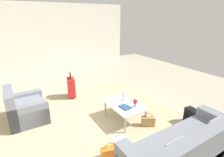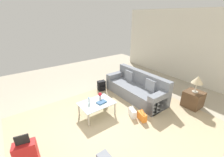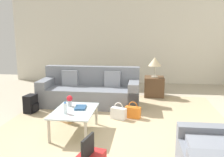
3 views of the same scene
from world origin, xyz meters
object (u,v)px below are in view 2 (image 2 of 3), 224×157
side_table (193,99)px  handbag_white (132,113)px  coffee_table (97,104)px  flower_vase (100,95)px  water_bottle (89,101)px  coffee_table_book (102,102)px  handbag_orange (142,116)px  backpack_black (102,86)px  handbag_tan (105,101)px  table_lamp (198,80)px  suitcase_red (27,155)px  couch (137,89)px

side_table → handbag_white: side_table is taller
coffee_table → flower_vase: (-0.22, -0.15, 0.18)m
side_table → handbag_white: size_ratio=1.52×
water_bottle → side_table: (-3.00, 1.60, -0.25)m
flower_vase → handbag_white: (-0.60, 0.85, -0.42)m
coffee_table_book → side_table: (-2.68, 1.42, -0.17)m
handbag_orange → backpack_black: (-0.08, -2.28, 0.06)m
handbag_tan → flower_vase: bearing=32.4°
side_table → table_lamp: table_lamp is taller
handbag_white → backpack_black: 2.00m
water_bottle → suitcase_red: size_ratio=0.24×
coffee_table → water_bottle: water_bottle is taller
table_lamp → handbag_orange: (1.88, -0.50, -0.83)m
backpack_black → handbag_orange: bearing=88.1°
coffee_table → coffee_table_book: 0.16m
couch → side_table: 1.89m
suitcase_red → backpack_black: bearing=-146.4°
flower_vase → suitcase_red: size_ratio=0.24×
couch → side_table: couch is taller
coffee_table_book → flower_vase: flower_vase is taller
water_bottle → handbag_tan: 0.85m
suitcase_red → handbag_tan: bearing=-157.6°
side_table → handbag_white: bearing=-21.9°
flower_vase → backpack_black: 1.43m
coffee_table → flower_vase: bearing=-145.7°
side_table → suitcase_red: 4.87m
table_lamp → suitcase_red: bearing=-9.5°
handbag_orange → table_lamp: bearing=165.0°
suitcase_red → handbag_tan: 2.73m
couch → flower_vase: couch is taller
coffee_table → suitcase_red: bearing=19.3°
handbag_white → handbag_orange: bearing=109.6°
water_bottle → handbag_orange: (-1.12, 1.10, -0.39)m
handbag_tan → handbag_orange: size_ratio=1.00×
flower_vase → coffee_table: bearing=34.3°
coffee_table_book → handbag_orange: bearing=125.0°
coffee_table → coffee_table_book: bearing=146.3°
handbag_tan → handbag_orange: (-0.41, 1.33, 0.00)m
coffee_table_book → handbag_tan: size_ratio=0.78×
flower_vase → handbag_orange: flower_vase is taller
coffee_table_book → backpack_black: bearing=-128.8°
suitcase_red → handbag_orange: (-2.92, 0.30, -0.23)m
coffee_table_book → table_lamp: 3.08m
water_bottle → coffee_table_book: water_bottle is taller
handbag_orange → couch: bearing=-128.7°
handbag_white → handbag_orange: same height
coffee_table_book → table_lamp: (-2.68, 1.42, 0.52)m
suitcase_red → backpack_black: suitcase_red is taller
side_table → coffee_table_book: bearing=-27.9°
couch → table_lamp: (-1.00, 1.60, 0.65)m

